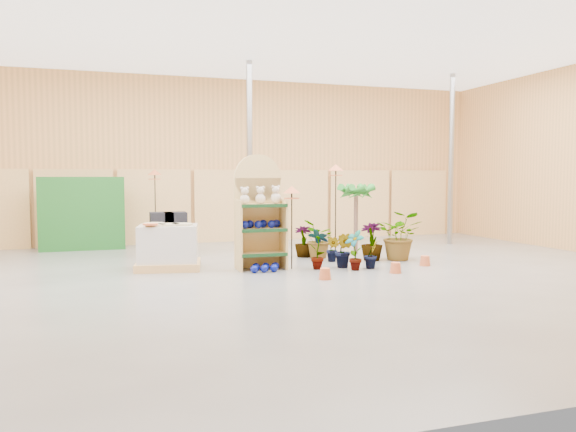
# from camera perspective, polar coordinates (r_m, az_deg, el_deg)

# --- Properties ---
(room) EXTENTS (15.20, 12.10, 4.70)m
(room) POSITION_cam_1_polar(r_m,az_deg,el_deg) (10.78, -0.55, 6.20)
(room) COLOR slate
(room) RESTS_ON ground
(display_shelf) EXTENTS (0.95, 0.61, 2.25)m
(display_shelf) POSITION_cam_1_polar(r_m,az_deg,el_deg) (11.03, -2.96, -0.03)
(display_shelf) COLOR tan
(display_shelf) RESTS_ON ground
(teddy_bears) EXTENTS (0.83, 0.21, 0.34)m
(teddy_bears) POSITION_cam_1_polar(r_m,az_deg,el_deg) (10.91, -2.70, 2.00)
(teddy_bears) COLOR beige
(teddy_bears) RESTS_ON display_shelf
(gazing_balls_shelf) EXTENTS (0.83, 0.28, 0.16)m
(gazing_balls_shelf) POSITION_cam_1_polar(r_m,az_deg,el_deg) (10.92, -2.78, -0.83)
(gazing_balls_shelf) COLOR #07107D
(gazing_balls_shelf) RESTS_ON display_shelf
(gazing_balls_floor) EXTENTS (0.63, 0.39, 0.15)m
(gazing_balls_floor) POSITION_cam_1_polar(r_m,az_deg,el_deg) (10.73, -2.35, -5.25)
(gazing_balls_floor) COLOR #07107D
(gazing_balls_floor) RESTS_ON ground
(pallet_stack) EXTENTS (1.37, 1.21, 0.90)m
(pallet_stack) POSITION_cam_1_polar(r_m,az_deg,el_deg) (11.19, -12.07, -3.11)
(pallet_stack) COLOR tan
(pallet_stack) RESTS_ON ground
(charcoal_planters) EXTENTS (0.80, 0.50, 1.00)m
(charcoal_planters) POSITION_cam_1_polar(r_m,az_deg,el_deg) (13.01, -12.04, -1.82)
(charcoal_planters) COLOR black
(charcoal_planters) RESTS_ON ground
(trellis_stock) EXTENTS (2.00, 0.30, 1.80)m
(trellis_stock) POSITION_cam_1_polar(r_m,az_deg,el_deg) (14.61, -20.19, 0.23)
(trellis_stock) COLOR #1B5D1F
(trellis_stock) RESTS_ON ground
(offer_sign) EXTENTS (0.50, 0.08, 2.20)m
(offer_sign) POSITION_cam_1_polar(r_m,az_deg,el_deg) (12.79, -2.90, 2.97)
(offer_sign) COLOR gray
(offer_sign) RESTS_ON ground
(bird_table_front) EXTENTS (0.34, 0.34, 1.62)m
(bird_table_front) POSITION_cam_1_polar(r_m,az_deg,el_deg) (10.89, 0.38, 2.42)
(bird_table_front) COLOR black
(bird_table_front) RESTS_ON ground
(bird_table_right) EXTENTS (0.34, 0.34, 2.07)m
(bird_table_right) POSITION_cam_1_polar(r_m,az_deg,el_deg) (12.33, 4.88, 4.58)
(bird_table_right) COLOR black
(bird_table_right) RESTS_ON ground
(bird_table_back) EXTENTS (0.34, 0.34, 1.99)m
(bird_table_back) POSITION_cam_1_polar(r_m,az_deg,el_deg) (14.10, -13.38, 4.07)
(bird_table_back) COLOR black
(bird_table_back) RESTS_ON ground
(palm) EXTENTS (0.70, 0.70, 1.74)m
(palm) POSITION_cam_1_polar(r_m,az_deg,el_deg) (13.09, 6.93, 2.59)
(palm) COLOR brown
(palm) RESTS_ON ground
(potted_plant_0) EXTENTS (0.49, 0.51, 0.80)m
(potted_plant_0) POSITION_cam_1_polar(r_m,az_deg,el_deg) (10.94, 3.08, -3.35)
(potted_plant_0) COLOR #237A23
(potted_plant_0) RESTS_ON ground
(potted_plant_1) EXTENTS (0.48, 0.49, 0.70)m
(potted_plant_1) POSITION_cam_1_polar(r_m,az_deg,el_deg) (11.16, 5.74, -3.49)
(potted_plant_1) COLOR #237A23
(potted_plant_1) RESTS_ON ground
(potted_plant_3) EXTENTS (0.55, 0.55, 0.83)m
(potted_plant_3) POSITION_cam_1_polar(r_m,az_deg,el_deg) (12.21, 8.52, -2.55)
(potted_plant_3) COLOR #237A23
(potted_plant_3) RESTS_ON ground
(potted_plant_4) EXTENTS (0.43, 0.45, 0.71)m
(potted_plant_4) POSITION_cam_1_polar(r_m,az_deg,el_deg) (12.92, 8.65, -2.46)
(potted_plant_4) COLOR #237A23
(potted_plant_4) RESTS_ON ground
(potted_plant_5) EXTENTS (0.35, 0.37, 0.54)m
(potted_plant_5) POSITION_cam_1_polar(r_m,az_deg,el_deg) (11.94, 4.59, -3.37)
(potted_plant_5) COLOR #237A23
(potted_plant_5) RESTS_ON ground
(potted_plant_6) EXTENTS (0.81, 0.88, 0.85)m
(potted_plant_6) POSITION_cam_1_polar(r_m,az_deg,el_deg) (12.44, 3.20, -2.35)
(potted_plant_6) COLOR #237A23
(potted_plant_6) RESTS_ON ground
(potted_plant_8) EXTENTS (0.42, 0.49, 0.78)m
(potted_plant_8) POSITION_cam_1_polar(r_m,az_deg,el_deg) (10.90, 6.79, -3.46)
(potted_plant_8) COLOR #237A23
(potted_plant_8) RESTS_ON ground
(potted_plant_9) EXTENTS (0.39, 0.37, 0.56)m
(potted_plant_9) POSITION_cam_1_polar(r_m,az_deg,el_deg) (11.17, 8.49, -3.86)
(potted_plant_9) COLOR #237A23
(potted_plant_9) RESTS_ON ground
(potted_plant_10) EXTENTS (1.27, 1.24, 1.07)m
(potted_plant_10) POSITION_cam_1_polar(r_m,az_deg,el_deg) (12.37, 11.34, -1.95)
(potted_plant_10) COLOR #237A23
(potted_plant_10) RESTS_ON ground
(potted_plant_11) EXTENTS (0.49, 0.49, 0.71)m
(potted_plant_11) POSITION_cam_1_polar(r_m,az_deg,el_deg) (12.61, 1.60, -2.58)
(potted_plant_11) COLOR #237A23
(potted_plant_11) RESTS_ON ground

